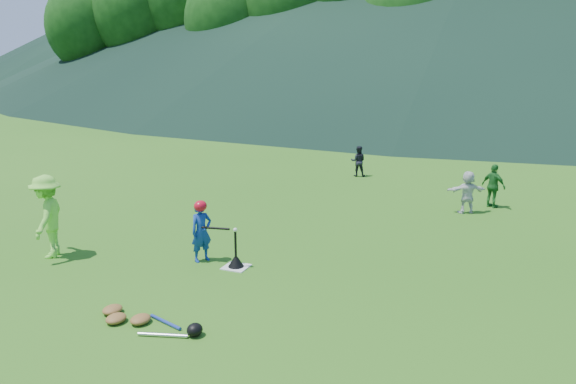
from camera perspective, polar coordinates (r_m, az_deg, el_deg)
The scene contains 12 objects.
ground at distance 10.64m, azimuth -5.30°, elevation -7.64°, with size 120.00×120.00×0.00m, color #2B6316.
home_plate at distance 10.64m, azimuth -5.30°, elevation -7.59°, with size 0.45×0.45×0.02m, color silver.
baseball at distance 10.40m, azimuth -5.38°, elevation -3.85°, with size 0.08×0.08×0.08m, color white.
batter_child at distance 10.87m, azimuth -8.79°, elevation -4.00°, with size 0.43×0.28×1.17m, color navy.
adult_coach at distance 11.87m, azimuth -23.24°, elevation -2.30°, with size 1.06×0.61×1.64m, color #81E643.
fielder_b at distance 18.60m, azimuth 7.15°, elevation 3.13°, with size 0.49×0.38×1.01m, color black.
fielder_c at distance 15.53m, azimuth 20.15°, elevation 0.58°, with size 0.67×0.28×1.15m, color #1F6925.
fielder_d at distance 14.77m, azimuth 17.76°, elevation -0.01°, with size 1.00×0.32×1.08m, color silver.
batting_tee at distance 10.60m, azimuth -5.31°, elevation -6.99°, with size 0.30×0.30×0.68m.
batter_gear at distance 10.73m, azimuth -8.78°, elevation -1.60°, with size 0.73×0.26×0.54m.
equipment_pile at distance 8.77m, azimuth -14.81°, elevation -12.41°, with size 1.80×0.62×0.19m.
outfield_fence at distance 37.16m, azimuth 15.67°, elevation 8.22°, with size 70.07×0.08×1.33m.
Camera 1 is at (4.74, -8.72, 3.84)m, focal length 35.00 mm.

